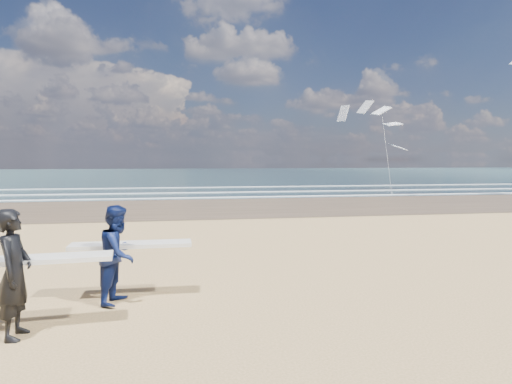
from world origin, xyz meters
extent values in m
cube|color=#4C3B28|center=(20.00, 18.00, 0.01)|extent=(220.00, 12.00, 0.01)
cube|color=#172C33|center=(20.00, 72.00, 0.01)|extent=(220.00, 100.00, 0.02)
cube|color=white|center=(20.00, 22.80, 0.05)|extent=(220.00, 0.50, 0.05)
cube|color=white|center=(20.00, 27.50, 0.05)|extent=(220.00, 0.50, 0.05)
cube|color=white|center=(20.00, 34.00, 0.05)|extent=(220.00, 0.50, 0.05)
imported|color=black|center=(-1.40, -0.22, 0.93)|extent=(0.47, 0.69, 1.86)
cube|color=white|center=(-1.20, 0.13, 1.05)|extent=(2.23, 0.70, 0.07)
imported|color=#0C1846|center=(-0.13, 1.19, 0.87)|extent=(0.88, 1.00, 1.75)
cube|color=white|center=(0.07, 1.54, 0.97)|extent=(2.20, 0.53, 0.07)
cube|color=slate|center=(16.86, 24.10, 0.05)|extent=(0.12, 0.12, 0.10)
camera|label=1|loc=(0.82, -7.13, 2.55)|focal=32.00mm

